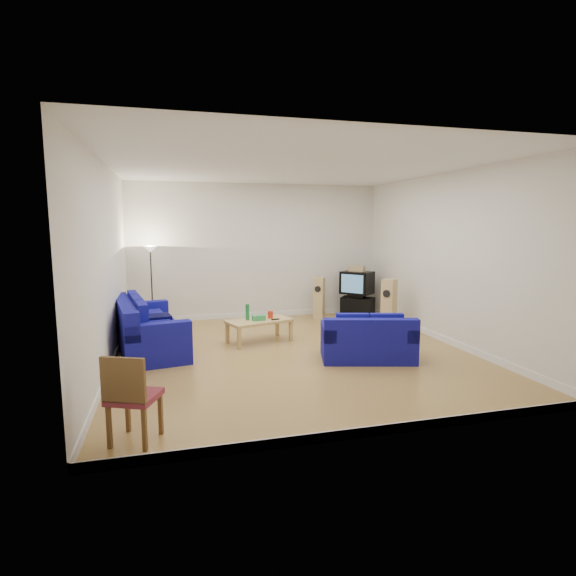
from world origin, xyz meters
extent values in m
cube|color=brown|center=(0.00, 0.00, 0.00)|extent=(6.00, 6.50, 0.01)
cube|color=white|center=(0.00, 0.00, 3.20)|extent=(6.00, 6.50, 0.01)
cube|color=white|center=(0.00, 3.25, 1.60)|extent=(6.00, 0.01, 3.20)
cube|color=white|center=(0.00, -3.25, 1.60)|extent=(6.00, 0.01, 3.20)
cube|color=white|center=(-3.00, 0.00, 1.60)|extent=(0.01, 6.50, 3.20)
cube|color=white|center=(3.00, 0.00, 1.60)|extent=(0.01, 6.50, 3.20)
cube|color=white|center=(0.00, 3.24, 0.06)|extent=(6.00, 0.02, 0.12)
cube|color=white|center=(0.00, -3.24, 0.06)|extent=(6.00, 0.02, 0.12)
cube|color=white|center=(-2.99, 0.00, 0.06)|extent=(0.02, 6.50, 0.12)
cube|color=white|center=(2.99, 0.00, 0.06)|extent=(0.02, 6.50, 0.12)
cube|color=navy|center=(-2.45, 0.85, 0.23)|extent=(1.42, 2.51, 0.45)
cube|color=navy|center=(-2.84, 0.78, 0.68)|extent=(0.64, 2.38, 0.46)
cube|color=navy|center=(-2.63, 1.90, 0.58)|extent=(1.05, 0.41, 0.26)
cube|color=navy|center=(-2.27, -0.20, 0.58)|extent=(1.05, 0.41, 0.26)
cube|color=black|center=(-2.29, 0.87, 0.56)|extent=(0.50, 0.50, 0.13)
cube|color=navy|center=(1.10, -0.65, 0.19)|extent=(1.67, 1.21, 0.37)
cube|color=navy|center=(1.01, -0.96, 0.56)|extent=(1.51, 0.58, 0.38)
cube|color=navy|center=(0.46, -0.48, 0.48)|extent=(0.41, 0.86, 0.21)
cube|color=navy|center=(1.73, -0.82, 0.48)|extent=(0.41, 0.86, 0.21)
cube|color=black|center=(1.13, -0.52, 0.46)|extent=(0.43, 0.43, 0.11)
cube|color=tan|center=(-0.44, 0.88, 0.41)|extent=(1.33, 0.94, 0.05)
cube|color=tan|center=(-0.89, 0.47, 0.19)|extent=(0.08, 0.08, 0.39)
cube|color=tan|center=(-1.04, 0.95, 0.19)|extent=(0.08, 0.08, 0.39)
cube|color=tan|center=(0.16, 0.81, 0.19)|extent=(0.08, 0.08, 0.39)
cube|color=tan|center=(0.01, 1.29, 0.19)|extent=(0.08, 0.08, 0.39)
cylinder|color=#197233|center=(-0.66, 0.92, 0.59)|extent=(0.10, 0.10, 0.30)
cube|color=green|center=(-0.46, 0.82, 0.49)|extent=(0.25, 0.16, 0.10)
cylinder|color=red|center=(-0.21, 0.96, 0.51)|extent=(0.13, 0.13, 0.15)
cube|color=black|center=(-0.14, 0.80, 0.45)|extent=(0.16, 0.07, 0.02)
cube|color=black|center=(2.38, 2.70, 0.24)|extent=(0.87, 0.82, 0.47)
cube|color=black|center=(2.34, 2.74, 0.52)|extent=(0.50, 0.47, 0.09)
cube|color=black|center=(2.35, 2.70, 0.84)|extent=(0.86, 0.87, 0.55)
cube|color=#375E7A|center=(2.15, 2.53, 0.84)|extent=(0.39, 0.44, 0.44)
cube|color=tan|center=(2.35, 2.72, 1.18)|extent=(0.37, 0.39, 0.13)
cube|color=tan|center=(1.38, 2.70, 0.50)|extent=(0.35, 0.37, 0.99)
cylinder|color=black|center=(1.30, 2.57, 0.73)|extent=(0.14, 0.09, 0.15)
cube|color=tan|center=(2.45, 1.22, 0.54)|extent=(0.41, 0.40, 1.09)
cylinder|color=black|center=(2.33, 1.11, 0.80)|extent=(0.13, 0.13, 0.16)
cylinder|color=black|center=(-2.45, 2.70, 0.01)|extent=(0.23, 0.23, 0.03)
cylinder|color=black|center=(-2.45, 2.70, 0.86)|extent=(0.03, 0.03, 1.67)
cone|color=white|center=(-2.45, 2.70, 1.72)|extent=(0.31, 0.31, 0.13)
cube|color=brown|center=(-2.70, -2.80, 0.23)|extent=(0.05, 0.05, 0.46)
cube|color=brown|center=(-2.55, -2.45, 0.23)|extent=(0.05, 0.05, 0.46)
cube|color=brown|center=(-2.35, -2.95, 0.23)|extent=(0.05, 0.05, 0.46)
cube|color=brown|center=(-2.20, -2.60, 0.23)|extent=(0.05, 0.05, 0.46)
cube|color=maroon|center=(-2.45, -2.70, 0.48)|extent=(0.60, 0.60, 0.06)
cube|color=brown|center=(-2.53, -2.89, 0.73)|extent=(0.44, 0.22, 0.46)
camera|label=1|loc=(-2.05, -7.36, 2.23)|focal=28.00mm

